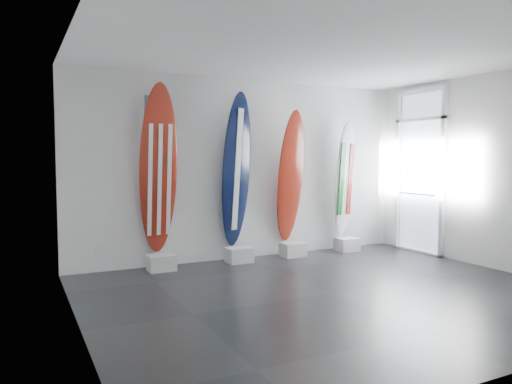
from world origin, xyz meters
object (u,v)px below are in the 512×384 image
surfboard_usa (158,169)px  surfboard_swiss (290,177)px  surfboard_italy (345,179)px  surfboard_navy (236,170)px

surfboard_usa → surfboard_swiss: (2.31, 0.00, -0.15)m
surfboard_usa → surfboard_italy: bearing=-1.0°
surfboard_swiss → surfboard_italy: (1.15, 0.00, -0.07)m
surfboard_usa → surfboard_navy: size_ratio=1.02×
surfboard_usa → surfboard_swiss: size_ratio=1.13×
surfboard_italy → surfboard_navy: bearing=168.4°
surfboard_swiss → surfboard_italy: 1.15m
surfboard_usa → surfboard_swiss: 2.31m
surfboard_swiss → surfboard_navy: bearing=174.4°
surfboard_usa → surfboard_italy: 3.46m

